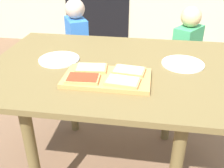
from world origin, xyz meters
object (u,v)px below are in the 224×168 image
at_px(pizza_slice_far_right, 129,71).
at_px(plate_white_left, 59,59).
at_px(cutting_board, 107,78).
at_px(child_left, 78,50).
at_px(dining_table, 112,81).
at_px(plate_white_right, 183,64).
at_px(pizza_slice_near_left, 83,78).
at_px(child_right, 185,58).
at_px(pizza_slice_near_right, 123,81).
at_px(pizza_slice_far_left, 91,68).

distance_m(pizza_slice_far_right, plate_white_left, 0.44).
height_order(cutting_board, child_left, child_left).
relative_size(dining_table, plate_white_left, 5.92).
bearing_deg(plate_white_right, pizza_slice_near_left, -148.56).
bearing_deg(dining_table, child_right, 56.64).
relative_size(pizza_slice_far_right, child_right, 0.18).
distance_m(cutting_board, child_left, 1.00).
distance_m(dining_table, child_left, 0.84).
relative_size(pizza_slice_near_right, pizza_slice_far_right, 1.00).
relative_size(pizza_slice_near_left, pizza_slice_near_right, 0.97).
bearing_deg(pizza_slice_far_left, dining_table, 48.91).
bearing_deg(pizza_slice_near_right, pizza_slice_far_right, 81.20).
bearing_deg(child_left, pizza_slice_far_right, -58.48).
distance_m(pizza_slice_near_left, plate_white_right, 0.58).
xyz_separation_m(cutting_board, child_right, (0.49, 0.90, -0.24)).
distance_m(dining_table, pizza_slice_far_left, 0.19).
xyz_separation_m(cutting_board, child_left, (-0.40, 0.89, -0.23)).
relative_size(cutting_board, pizza_slice_far_right, 2.53).
height_order(pizza_slice_far_right, child_right, child_right).
relative_size(plate_white_left, child_right, 0.25).
bearing_deg(plate_white_right, child_right, 81.40).
xyz_separation_m(pizza_slice_far_left, child_right, (0.58, 0.84, -0.26)).
xyz_separation_m(dining_table, pizza_slice_near_left, (-0.11, -0.22, 0.12)).
bearing_deg(pizza_slice_far_left, plate_white_left, 148.45).
height_order(pizza_slice_near_right, child_right, child_right).
bearing_deg(plate_white_left, child_right, 41.50).
bearing_deg(pizza_slice_near_left, plate_white_right, 31.44).
distance_m(pizza_slice_near_right, pizza_slice_far_right, 0.12).
bearing_deg(child_right, pizza_slice_far_right, -114.42).
xyz_separation_m(pizza_slice_far_right, plate_white_right, (0.28, 0.18, -0.02)).
xyz_separation_m(cutting_board, pizza_slice_far_right, (0.10, 0.06, 0.02)).
bearing_deg(plate_white_left, cutting_board, -32.42).
xyz_separation_m(pizza_slice_near_left, child_left, (-0.30, 0.95, -0.24)).
distance_m(dining_table, pizza_slice_near_left, 0.28).
distance_m(pizza_slice_far_left, child_right, 1.05).
distance_m(plate_white_left, child_right, 1.09).
bearing_deg(child_right, pizza_slice_near_right, -112.66).
height_order(cutting_board, pizza_slice_far_right, pizza_slice_far_right).
distance_m(pizza_slice_near_left, child_right, 1.16).
height_order(cutting_board, plate_white_left, cutting_board).
height_order(pizza_slice_far_right, child_left, child_left).
xyz_separation_m(plate_white_right, plate_white_left, (-0.70, -0.05, 0.00)).
bearing_deg(pizza_slice_far_right, dining_table, 133.82).
bearing_deg(cutting_board, child_left, 114.40).
height_order(cutting_board, child_right, child_right).
relative_size(pizza_slice_far_right, plate_white_left, 0.73).
bearing_deg(dining_table, plate_white_left, 174.67).
bearing_deg(pizza_slice_near_left, plate_white_left, 129.00).
bearing_deg(plate_white_left, child_left, 97.72).
bearing_deg(pizza_slice_near_left, pizza_slice_far_left, 82.72).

